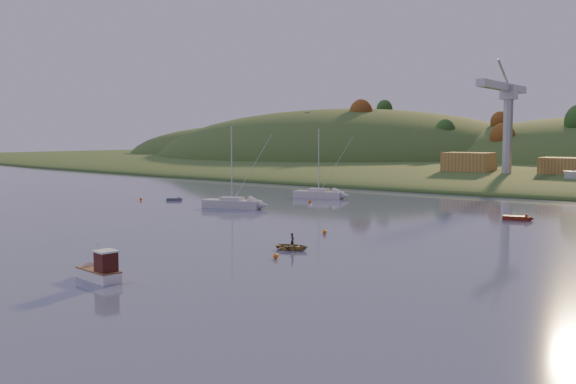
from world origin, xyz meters
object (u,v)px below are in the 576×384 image
Objects in this scene: grey_dinghy at (177,199)px; sailboat_near at (232,203)px; fishing_boat at (96,270)px; red_tender at (522,218)px; canoe at (292,246)px; sailboat_far at (319,194)px.

sailboat_near is at bearing -54.70° from grey_dinghy.
red_tender is (16.08, 55.66, -0.45)m from fishing_boat.
canoe is 52.13m from grey_dinghy.
canoe is at bearing -74.53° from grey_dinghy.
fishing_boat is 0.43× the size of sailboat_far.
fishing_boat is 1.28× the size of red_tender.
sailboat_far is (1.70, 21.50, -0.01)m from sailboat_near.
red_tender is at bearing -34.34° from grey_dinghy.
sailboat_far is at bearing 153.92° from red_tender.
fishing_boat reaches higher than grey_dinghy.
canoe is 37.75m from red_tender.
fishing_boat is 1.91× the size of grey_dinghy.
sailboat_near is 15.82m from grey_dinghy.
grey_dinghy is (-40.10, 46.49, -0.51)m from fishing_boat.
grey_dinghy is at bearing -144.66° from sailboat_far.
grey_dinghy is (-15.52, 3.04, -0.59)m from sailboat_near.
fishing_boat is 68.86m from sailboat_far.
grey_dinghy reaches higher than canoe.
sailboat_near is 37.64m from canoe.
sailboat_far is 4.42× the size of grey_dinghy.
red_tender reaches higher than grey_dinghy.
fishing_boat is at bearing 153.88° from canoe.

